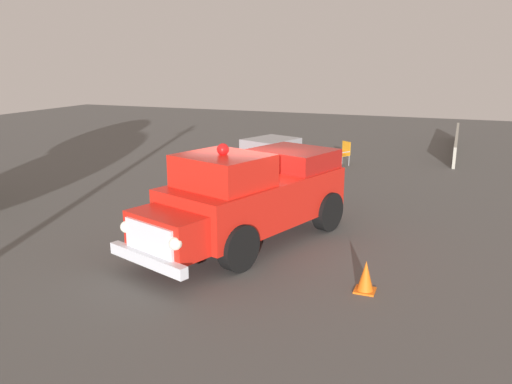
# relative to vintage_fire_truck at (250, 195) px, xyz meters

# --- Properties ---
(ground_plane) EXTENTS (60.00, 60.00, 0.00)m
(ground_plane) POSITION_rel_vintage_fire_truck_xyz_m (-0.46, -0.25, -1.20)
(ground_plane) COLOR #514F4C
(vintage_fire_truck) EXTENTS (6.33, 4.00, 2.59)m
(vintage_fire_truck) POSITION_rel_vintage_fire_truck_xyz_m (0.00, 0.00, 0.00)
(vintage_fire_truck) COLOR black
(vintage_fire_truck) RESTS_ON ground
(classic_hot_rod) EXTENTS (4.73, 3.21, 1.46)m
(classic_hot_rod) POSITION_rel_vintage_fire_truck_xyz_m (-6.80, -2.18, -0.45)
(classic_hot_rod) COLOR black
(classic_hot_rod) RESTS_ON ground
(lawn_chair_near_truck) EXTENTS (0.57, 0.58, 1.02)m
(lawn_chair_near_truck) POSITION_rel_vintage_fire_truck_xyz_m (-3.21, -0.06, -0.61)
(lawn_chair_near_truck) COLOR #B7BABF
(lawn_chair_near_truck) RESTS_ON ground
(lawn_chair_by_car) EXTENTS (0.69, 0.69, 1.02)m
(lawn_chair_by_car) POSITION_rel_vintage_fire_truck_xyz_m (-10.18, 0.14, -0.61)
(lawn_chair_by_car) COLOR #B7BABF
(lawn_chair_by_car) RESTS_ON ground
(spectator_seated) EXTENTS (0.59, 0.45, 1.29)m
(spectator_seated) POSITION_rel_vintage_fire_truck_xyz_m (-3.08, -0.08, -0.50)
(spectator_seated) COLOR #383842
(spectator_seated) RESTS_ON ground
(traffic_cone) EXTENTS (0.40, 0.40, 0.64)m
(traffic_cone) POSITION_rel_vintage_fire_truck_xyz_m (1.77, 3.18, -0.89)
(traffic_cone) COLOR orange
(traffic_cone) RESTS_ON ground
(background_fence) EXTENTS (9.02, 0.12, 0.90)m
(background_fence) POSITION_rel_vintage_fire_truck_xyz_m (-15.61, 4.52, -0.75)
(background_fence) COLOR #A8A393
(background_fence) RESTS_ON ground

